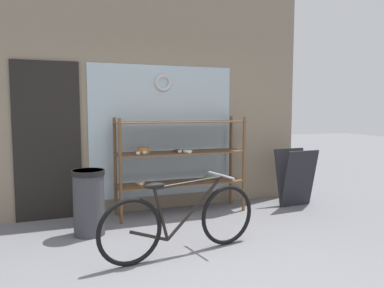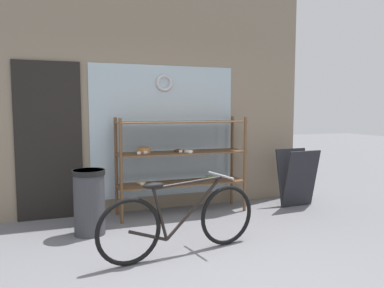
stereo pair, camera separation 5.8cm
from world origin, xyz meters
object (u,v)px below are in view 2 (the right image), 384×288
Objects in this scene: bicycle at (181,220)px; sandwich_board at (297,178)px; display_case at (180,155)px; trash_bin at (89,200)px.

bicycle is 2.04× the size of sandwich_board.
display_case is at bearing 62.46° from bicycle.
bicycle is at bearing -107.91° from display_case.
trash_bin is (-0.82, 0.95, 0.06)m from bicycle.
bicycle is (-0.47, -1.45, -0.47)m from display_case.
display_case reaches higher than sandwich_board.
sandwich_board is at bearing -7.80° from display_case.
display_case is at bearing 168.66° from sandwich_board.
bicycle is 2.55m from sandwich_board.
trash_bin is (-3.07, -0.26, -0.02)m from sandwich_board.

